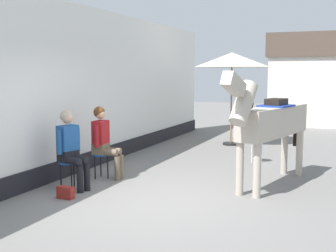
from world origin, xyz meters
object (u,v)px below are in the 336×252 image
Objects in this scene: satchel_bag at (66,193)px; spare_stool_white at (256,145)px; cafe_parasol at (232,60)px; seated_visitor_far at (104,139)px; saddled_horse_center at (270,122)px; seated_visitor_near at (70,145)px.

spare_stool_white is at bearing -116.99° from satchel_bag.
cafe_parasol is 6.76m from satchel_bag.
cafe_parasol is 3.12m from spare_stool_white.
satchel_bag is at bearing -84.94° from seated_visitor_far.
seated_visitor_far is 3.61m from spare_stool_white.
saddled_horse_center is at bearing -142.67° from satchel_bag.
saddled_horse_center is 2.28m from spare_stool_white.
satchel_bag is (0.13, -1.44, -0.68)m from seated_visitor_far.
seated_visitor_far is 0.47× the size of saddled_horse_center.
saddled_horse_center is 10.50× the size of satchel_bag.
satchel_bag is at bearing -100.26° from cafe_parasol.
satchel_bag is at bearing -118.78° from spare_stool_white.
saddled_horse_center is (3.04, 0.63, 0.38)m from seated_visitor_far.
seated_visitor_far is at bearing -168.23° from saddled_horse_center.
cafe_parasol reaches higher than saddled_horse_center.
cafe_parasol is at bearing 76.20° from seated_visitor_near.
seated_visitor_far is 3.13m from saddled_horse_center.
seated_visitor_far is 5.23m from cafe_parasol.
seated_visitor_far is at bearing 81.01° from seated_visitor_near.
satchel_bag is at bearing -144.46° from saddled_horse_center.
seated_visitor_far reaches higher than satchel_bag.
seated_visitor_near is 0.90m from seated_visitor_far.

